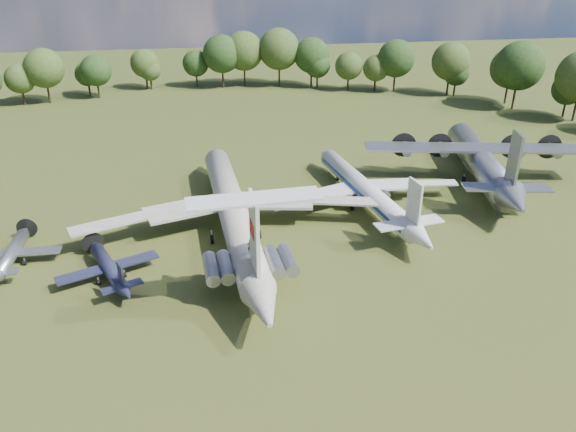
{
  "coord_description": "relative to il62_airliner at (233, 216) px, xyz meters",
  "views": [
    {
      "loc": [
        -4.17,
        -66.16,
        35.57
      ],
      "look_at": [
        5.55,
        -4.77,
        5.0
      ],
      "focal_mm": 35.0,
      "sensor_mm": 36.0,
      "label": 1
    }
  ],
  "objects": [
    {
      "name": "person_on_il62",
      "position": [
        0.95,
        -14.86,
        3.5
      ],
      "size": [
        0.68,
        0.52,
        1.68
      ],
      "primitive_type": "imported",
      "rotation": [
        0.0,
        0.0,
        2.94
      ],
      "color": "brown",
      "rests_on": "il62_airliner"
    },
    {
      "name": "il62_airliner",
      "position": [
        0.0,
        0.0,
        0.0
      ],
      "size": [
        45.07,
        56.76,
        5.32
      ],
      "primitive_type": null,
      "rotation": [
        0.0,
        0.0,
        0.06
      ],
      "color": "silver",
      "rests_on": "ground"
    },
    {
      "name": "small_prop_northwest",
      "position": [
        -27.18,
        -3.87,
        -1.52
      ],
      "size": [
        11.7,
        15.75,
        2.28
      ],
      "primitive_type": null,
      "rotation": [
        0.0,
        0.0,
        -0.02
      ],
      "color": "#A2A5AA",
      "rests_on": "ground"
    },
    {
      "name": "tu104_jet",
      "position": [
        19.85,
        5.84,
        -0.67
      ],
      "size": [
        35.53,
        43.81,
        3.97
      ],
      "primitive_type": null,
      "rotation": [
        0.0,
        0.0,
        0.15
      ],
      "color": "silver",
      "rests_on": "ground"
    },
    {
      "name": "ground",
      "position": [
        0.94,
        -1.14,
        -2.66
      ],
      "size": [
        300.0,
        300.0,
        0.0
      ],
      "primitive_type": "plane",
      "color": "#1E3A13",
      "rests_on": "ground"
    },
    {
      "name": "small_prop_west",
      "position": [
        -14.99,
        -9.24,
        -1.48
      ],
      "size": [
        17.18,
        19.43,
        2.36
      ],
      "primitive_type": null,
      "rotation": [
        0.0,
        0.0,
        0.4
      ],
      "color": "black",
      "rests_on": "ground"
    },
    {
      "name": "an12_transport",
      "position": [
        41.06,
        12.28,
        0.08
      ],
      "size": [
        44.55,
        47.99,
        5.47
      ],
      "primitive_type": null,
      "rotation": [
        0.0,
        0.0,
        -0.2
      ],
      "color": "#A3A6AB",
      "rests_on": "ground"
    }
  ]
}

